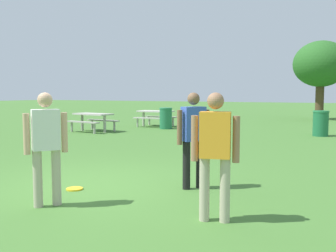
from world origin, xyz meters
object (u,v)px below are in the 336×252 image
at_px(person_thrower, 46,141).
at_px(trash_can_beside_table, 166,118).
at_px(picnic_table_near, 93,118).
at_px(person_bystander, 215,148).
at_px(frisbee, 75,189).
at_px(person_catcher, 193,134).
at_px(picnic_table_far, 155,115).
at_px(trash_can_further_along, 321,123).
at_px(tree_tall_left, 321,65).

height_order(person_thrower, trash_can_beside_table, person_thrower).
distance_m(picnic_table_near, trash_can_beside_table, 3.29).
height_order(person_bystander, picnic_table_near, person_bystander).
height_order(picnic_table_near, trash_can_beside_table, trash_can_beside_table).
bearing_deg(frisbee, trash_can_beside_table, 108.20).
relative_size(person_catcher, picnic_table_near, 0.87).
height_order(person_bystander, picnic_table_far, person_bystander).
bearing_deg(trash_can_further_along, tree_tall_left, 94.71).
height_order(person_bystander, tree_tall_left, tree_tall_left).
bearing_deg(trash_can_beside_table, frisbee, -71.80).
bearing_deg(person_bystander, picnic_table_near, 134.42).
bearing_deg(person_thrower, tree_tall_left, 84.23).
height_order(person_catcher, trash_can_further_along, person_catcher).
xyz_separation_m(picnic_table_far, tree_tall_left, (6.73, 8.42, 2.74)).
height_order(picnic_table_near, trash_can_further_along, trash_can_further_along).
relative_size(picnic_table_far, trash_can_further_along, 1.77).
relative_size(person_bystander, tree_tall_left, 0.35).
height_order(trash_can_beside_table, trash_can_further_along, same).
xyz_separation_m(picnic_table_near, tree_tall_left, (7.97, 11.69, 2.74)).
xyz_separation_m(person_catcher, picnic_table_far, (-6.16, 10.27, -0.38)).
xyz_separation_m(trash_can_beside_table, tree_tall_left, (5.76, 9.25, 2.82)).
relative_size(frisbee, picnic_table_near, 0.15).
bearing_deg(person_bystander, person_thrower, -169.89).
relative_size(person_catcher, trash_can_beside_table, 1.71).
relative_size(person_catcher, picnic_table_far, 0.96).
bearing_deg(trash_can_beside_table, picnic_table_far, 139.34).
distance_m(frisbee, trash_can_beside_table, 10.97).
relative_size(person_thrower, person_bystander, 1.00).
distance_m(trash_can_beside_table, trash_can_further_along, 6.53).
xyz_separation_m(picnic_table_near, trash_can_beside_table, (2.20, 2.44, -0.08)).
bearing_deg(picnic_table_near, person_catcher, -43.45).
relative_size(frisbee, picnic_table_far, 0.16).
relative_size(picnic_table_far, trash_can_beside_table, 1.77).
distance_m(person_thrower, trash_can_further_along, 11.63).
height_order(person_catcher, picnic_table_near, person_catcher).
bearing_deg(tree_tall_left, trash_can_beside_table, -121.93).
distance_m(person_bystander, frisbee, 2.85).
xyz_separation_m(frisbee, tree_tall_left, (2.34, 19.66, 3.29)).
bearing_deg(trash_can_beside_table, person_thrower, -71.95).
bearing_deg(person_bystander, frisbee, 169.78).
bearing_deg(trash_can_further_along, frisbee, -106.69).
bearing_deg(frisbee, trash_can_further_along, 73.31).
relative_size(picnic_table_near, picnic_table_far, 1.11).
distance_m(person_bystander, trash_can_beside_table, 12.48).
relative_size(person_bystander, frisbee, 5.87).
height_order(person_catcher, person_bystander, same).
bearing_deg(person_thrower, trash_can_further_along, 75.83).
bearing_deg(trash_can_beside_table, picnic_table_near, -132.12).
height_order(picnic_table_far, tree_tall_left, tree_tall_left).
distance_m(picnic_table_near, tree_tall_left, 14.41).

